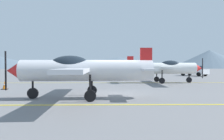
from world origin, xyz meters
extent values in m
plane|color=slate|center=(0.00, 0.00, 0.00)|extent=(400.00, 400.00, 0.00)
cube|color=yellow|center=(0.00, -3.03, 0.01)|extent=(80.00, 0.16, 0.01)
cube|color=yellow|center=(0.00, 8.26, 0.01)|extent=(80.00, 0.16, 0.01)
cylinder|color=silver|center=(-1.39, -1.21, 1.40)|extent=(6.62, 1.33, 1.07)
cone|color=red|center=(-5.01, -1.35, 1.40)|extent=(0.71, 0.93, 0.91)
cube|color=black|center=(-5.40, -1.37, 1.40)|extent=(0.04, 0.12, 1.94)
ellipsoid|color=#1E2833|center=(-2.26, -1.24, 1.72)|extent=(1.97, 0.95, 0.87)
cube|color=silver|center=(-1.77, -1.22, 1.45)|extent=(1.41, 8.56, 0.15)
cube|color=silver|center=(1.61, -1.09, 1.45)|extent=(0.78, 2.54, 0.10)
cube|color=red|center=(1.61, -1.09, 1.98)|extent=(0.61, 0.14, 1.16)
cylinder|color=black|center=(-4.10, -1.32, 0.76)|extent=(0.10, 0.10, 0.97)
cylinder|color=black|center=(-4.10, -1.32, 0.27)|extent=(0.55, 0.14, 0.54)
cylinder|color=black|center=(-1.24, -0.14, 0.76)|extent=(0.10, 0.10, 0.97)
cylinder|color=black|center=(-1.24, -0.14, 0.27)|extent=(0.55, 0.14, 0.54)
cylinder|color=black|center=(-1.15, -2.26, 0.76)|extent=(0.10, 0.10, 0.97)
cylinder|color=black|center=(-1.15, -2.26, 0.27)|extent=(0.55, 0.14, 0.54)
cylinder|color=white|center=(4.78, 8.26, 1.40)|extent=(6.59, 1.07, 1.07)
cone|color=red|center=(8.41, 8.25, 1.40)|extent=(0.68, 0.91, 0.91)
cube|color=black|center=(8.79, 8.25, 1.40)|extent=(0.04, 0.12, 1.94)
ellipsoid|color=#1E2833|center=(5.65, 8.26, 1.72)|extent=(1.94, 0.87, 0.87)
cube|color=white|center=(5.16, 8.26, 1.45)|extent=(1.08, 8.52, 0.15)
cube|color=white|center=(1.77, 8.26, 1.45)|extent=(0.68, 2.52, 0.10)
cube|color=red|center=(1.77, 8.26, 1.98)|extent=(0.61, 0.12, 1.16)
cylinder|color=black|center=(7.49, 8.25, 0.76)|extent=(0.10, 0.10, 0.97)
cylinder|color=black|center=(7.49, 8.25, 0.27)|extent=(0.54, 0.12, 0.54)
cylinder|color=black|center=(4.58, 7.19, 0.76)|extent=(0.10, 0.10, 0.97)
cylinder|color=black|center=(4.58, 7.19, 0.27)|extent=(0.54, 0.12, 0.54)
cylinder|color=black|center=(4.58, 9.32, 0.76)|extent=(0.10, 0.10, 0.97)
cylinder|color=black|center=(4.58, 9.32, 0.27)|extent=(0.54, 0.12, 0.54)
cylinder|color=white|center=(0.39, 20.18, 1.40)|extent=(6.65, 2.62, 1.07)
cone|color=#F2A519|center=(-3.13, 19.31, 1.40)|extent=(0.88, 1.04, 0.91)
cube|color=black|center=(-3.51, 19.22, 1.40)|extent=(0.07, 0.12, 1.94)
ellipsoid|color=#1E2833|center=(-0.46, 19.97, 1.72)|extent=(2.09, 1.31, 0.87)
cube|color=white|center=(0.01, 20.09, 1.45)|extent=(3.08, 8.53, 0.15)
cube|color=white|center=(3.30, 20.90, 1.45)|extent=(1.26, 2.61, 0.10)
cube|color=#F2A519|center=(3.30, 20.90, 1.98)|extent=(0.62, 0.26, 1.16)
cylinder|color=black|center=(-2.24, 19.53, 0.76)|extent=(0.10, 0.10, 0.97)
cylinder|color=black|center=(-2.24, 19.53, 0.27)|extent=(0.55, 0.24, 0.54)
cylinder|color=black|center=(0.32, 21.26, 0.76)|extent=(0.10, 0.10, 0.97)
cylinder|color=black|center=(0.32, 21.26, 0.27)|extent=(0.55, 0.24, 0.54)
cylinder|color=black|center=(0.83, 19.19, 0.76)|extent=(0.10, 0.10, 0.97)
cylinder|color=black|center=(0.83, 19.19, 0.27)|extent=(0.55, 0.24, 0.54)
cube|color=white|center=(13.58, 21.77, 0.70)|extent=(3.88, 4.58, 0.75)
cube|color=black|center=(13.49, 21.89, 1.35)|extent=(2.65, 2.88, 0.55)
cylinder|color=black|center=(13.61, 20.09, 0.32)|extent=(0.54, 0.65, 0.64)
cylinder|color=black|center=(15.11, 21.09, 0.32)|extent=(0.54, 0.65, 0.64)
cylinder|color=black|center=(12.04, 22.45, 0.32)|extent=(0.54, 0.65, 0.64)
cylinder|color=black|center=(13.54, 23.45, 0.32)|extent=(0.54, 0.65, 0.64)
cube|color=black|center=(-7.54, 2.79, 0.02)|extent=(0.36, 0.36, 0.04)
cone|color=orange|center=(-7.54, 2.79, 0.32)|extent=(0.29, 0.29, 0.55)
cylinder|color=white|center=(-7.54, 2.79, 0.34)|extent=(0.20, 0.20, 0.08)
cone|color=slate|center=(6.69, 144.24, 4.00)|extent=(89.14, 89.14, 8.00)
cone|color=slate|center=(68.25, 128.00, 6.18)|extent=(51.70, 51.70, 12.36)
camera|label=1|loc=(-0.30, -11.67, 1.64)|focal=33.23mm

